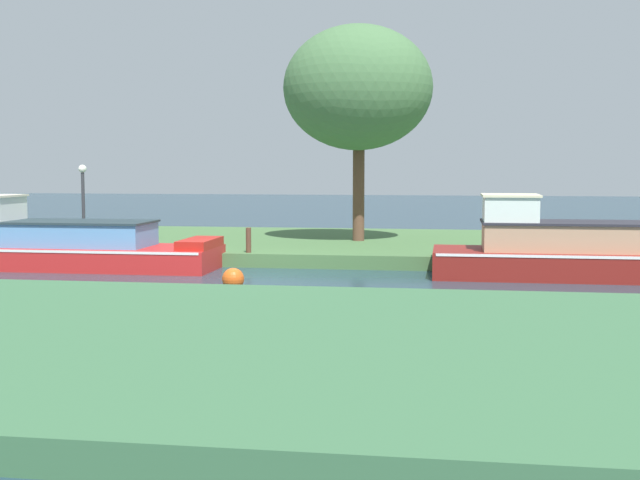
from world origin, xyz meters
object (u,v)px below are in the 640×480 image
object	(u,v)px
willow_tree_left	(358,88)
channel_buoy	(233,279)
maroon_barge	(589,252)
red_narrowboat	(64,246)
lamp_post	(83,195)
mooring_post_near	(249,240)

from	to	relation	value
willow_tree_left	channel_buoy	xyz separation A→B (m)	(-2.01, -8.44, -5.16)
willow_tree_left	maroon_barge	bearing A→B (deg)	-37.29
red_narrowboat	channel_buoy	world-z (taller)	red_narrowboat
maroon_barge	lamp_post	size ratio (longest dim) A/B	3.28
willow_tree_left	mooring_post_near	distance (m)	6.66
red_narrowboat	mooring_post_near	bearing A→B (deg)	12.51
willow_tree_left	mooring_post_near	world-z (taller)	willow_tree_left
red_narrowboat	maroon_barge	bearing A→B (deg)	0.00
channel_buoy	willow_tree_left	bearing A→B (deg)	76.60
maroon_barge	red_narrowboat	world-z (taller)	maroon_barge
maroon_barge	channel_buoy	world-z (taller)	maroon_barge
maroon_barge	red_narrowboat	size ratio (longest dim) A/B	0.98
maroon_barge	mooring_post_near	xyz separation A→B (m)	(-9.34, 1.14, 0.07)
lamp_post	mooring_post_near	size ratio (longest dim) A/B	3.51
red_narrowboat	channel_buoy	bearing A→B (deg)	-30.19
maroon_barge	mooring_post_near	bearing A→B (deg)	173.05
channel_buoy	red_narrowboat	bearing A→B (deg)	149.81
maroon_barge	mooring_post_near	distance (m)	9.41
maroon_barge	channel_buoy	distance (m)	9.28
maroon_barge	red_narrowboat	xyz separation A→B (m)	(-14.48, 0.00, -0.06)
maroon_barge	channel_buoy	size ratio (longest dim) A/B	15.86
maroon_barge	lamp_post	bearing A→B (deg)	173.48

